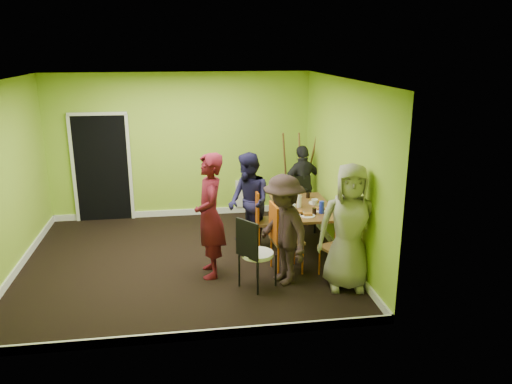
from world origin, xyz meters
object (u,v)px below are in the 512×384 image
at_px(person_standing, 210,216).
at_px(person_front_end, 349,227).
at_px(person_back_end, 302,185).
at_px(blue_bottle, 322,207).
at_px(chair_left_near, 281,234).
at_px(chair_back_end, 301,192).
at_px(person_left_near, 284,230).
at_px(dining_table, 304,209).
at_px(easel, 298,177).
at_px(chair_front_end, 341,244).
at_px(chair_left_far, 262,216).
at_px(thermos, 299,201).
at_px(orange_bottle, 295,200).
at_px(person_left_far, 249,202).
at_px(chair_bentwood, 254,250).

xyz_separation_m(person_standing, person_front_end, (1.86, -0.68, -0.03)).
bearing_deg(person_back_end, blue_bottle, 68.72).
xyz_separation_m(chair_left_near, person_back_end, (0.80, 2.02, 0.16)).
bearing_deg(person_back_end, chair_back_end, 48.96).
distance_m(chair_back_end, blue_bottle, 1.48).
relative_size(chair_back_end, person_left_near, 0.60).
height_order(dining_table, easel, easel).
bearing_deg(chair_front_end, person_front_end, -105.07).
xyz_separation_m(chair_left_far, chair_back_end, (0.88, 0.97, 0.10)).
distance_m(blue_bottle, person_standing, 1.79).
bearing_deg(thermos, blue_bottle, -51.34).
relative_size(dining_table, chair_left_near, 1.41).
bearing_deg(orange_bottle, chair_back_end, 70.01).
bearing_deg(chair_left_far, person_front_end, 28.18).
bearing_deg(person_left_far, orange_bottle, 77.77).
xyz_separation_m(chair_left_far, person_left_near, (0.10, -1.25, 0.22)).
distance_m(chair_left_far, orange_bottle, 0.61).
xyz_separation_m(chair_bentwood, person_back_end, (1.28, 2.50, 0.18)).
distance_m(blue_bottle, person_back_end, 1.63).
bearing_deg(person_left_far, person_standing, -55.69).
height_order(chair_front_end, orange_bottle, chair_front_end).
bearing_deg(chair_front_end, person_back_end, 68.24).
relative_size(chair_left_far, chair_front_end, 1.05).
height_order(dining_table, person_left_near, person_left_near).
distance_m(person_standing, person_left_near, 1.09).
bearing_deg(chair_left_far, chair_bentwood, -17.77).
bearing_deg(easel, thermos, -102.44).
relative_size(easel, person_front_end, 0.97).
bearing_deg(chair_back_end, person_left_far, 27.33).
distance_m(chair_left_near, person_left_far, 1.02).
xyz_separation_m(blue_bottle, person_back_end, (0.09, 1.62, -0.09)).
relative_size(chair_left_far, person_left_far, 0.63).
bearing_deg(person_left_far, chair_left_far, 64.07).
bearing_deg(person_front_end, chair_left_near, 153.62).
bearing_deg(blue_bottle, person_back_end, 86.86).
bearing_deg(blue_bottle, person_left_far, 153.63).
xyz_separation_m(thermos, person_left_far, (-0.80, 0.18, -0.05)).
xyz_separation_m(chair_back_end, thermos, (-0.30, -1.12, 0.19)).
height_order(chair_back_end, thermos, thermos).
height_order(chair_bentwood, thermos, chair_bentwood).
distance_m(easel, person_front_end, 2.90).
distance_m(chair_left_far, person_back_end, 1.48).
bearing_deg(person_standing, person_back_end, 134.74).
height_order(easel, person_left_near, easel).
relative_size(thermos, orange_bottle, 3.08).
relative_size(chair_back_end, person_standing, 0.52).
bearing_deg(blue_bottle, chair_back_end, 89.09).
relative_size(chair_left_far, person_standing, 0.56).
height_order(easel, thermos, easel).
relative_size(chair_left_far, person_back_end, 0.68).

